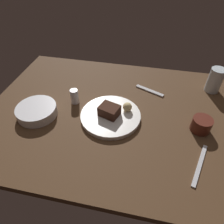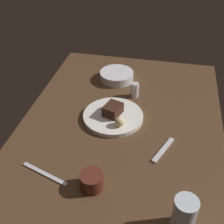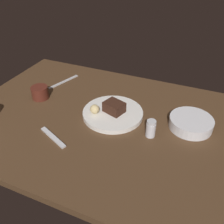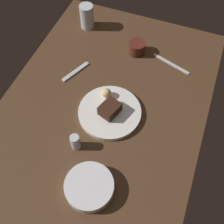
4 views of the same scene
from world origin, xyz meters
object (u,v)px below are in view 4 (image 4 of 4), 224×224
dessert_spoon (76,72)px  butter_knife (171,64)px  coffee_cup (137,48)px  side_bowl (89,187)px  water_glass (87,16)px  chocolate_cake_slice (110,109)px  bread_roll (106,93)px  dessert_plate (110,112)px  salt_shaker (75,142)px

dessert_spoon → butter_knife: (20.11, -39.42, -0.10)cm
butter_knife → coffee_cup: bearing=12.8°
side_bowl → butter_knife: side_bowl is taller
water_glass → butter_knife: (-10.26, -46.63, -5.83)cm
chocolate_cake_slice → bread_roll: size_ratio=2.03×
water_glass → side_bowl: water_glass is taller
dessert_plate → water_glass: bearing=33.1°
butter_knife → salt_shaker: bearing=84.7°
water_glass → dessert_spoon: bearing=-166.6°
salt_shaker → water_glass: size_ratio=0.59×
chocolate_cake_slice → bread_roll: (7.09, 4.51, -0.26)cm
chocolate_cake_slice → salt_shaker: salt_shaker is taller
chocolate_cake_slice → salt_shaker: (-17.94, 6.88, -0.67)cm
water_glass → butter_knife: bearing=-102.4°
chocolate_cake_slice → coffee_cup: size_ratio=1.02×
water_glass → coffee_cup: size_ratio=1.55×
salt_shaker → bread_roll: bearing=-5.4°
coffee_cup → dessert_spoon: bearing=134.8°
salt_shaker → dessert_spoon: bearing=25.2°
side_bowl → coffee_cup: bearing=4.4°
water_glass → side_bowl: size_ratio=0.71×
salt_shaker → dessert_spoon: 37.42cm
bread_roll → butter_knife: size_ratio=0.21×
water_glass → chocolate_cake_slice: bearing=-147.0°
chocolate_cake_slice → dessert_plate: bearing=24.9°
dessert_spoon → butter_knife: dessert_spoon is taller
bread_roll → side_bowl: size_ratio=0.23×
chocolate_cake_slice → coffee_cup: (37.56, 0.82, -1.25)cm
chocolate_cake_slice → side_bowl: size_ratio=0.47×
water_glass → coffee_cup: water_glass is taller
bread_roll → butter_knife: bearing=-36.3°
side_bowl → dessert_spoon: size_ratio=1.15×
salt_shaker → water_glass: bearing=19.8°
water_glass → dessert_spoon: size_ratio=0.81×
water_glass → dessert_spoon: water_glass is taller
dessert_plate → bread_roll: bread_roll is taller
salt_shaker → coffee_cup: bearing=-6.2°
dessert_plate → side_bowl: size_ratio=1.50×
dessert_plate → salt_shaker: bearing=160.2°
water_glass → coffee_cup: bearing=-106.4°
salt_shaker → butter_knife: size_ratio=0.37×
bread_roll → dessert_spoon: 20.54cm
chocolate_cake_slice → bread_roll: bearing=32.5°
dessert_spoon → butter_knife: bearing=140.9°
bread_roll → side_bowl: 39.53cm
dessert_spoon → butter_knife: size_ratio=0.79×
salt_shaker → coffee_cup: (55.50, -6.06, -0.59)cm
chocolate_cake_slice → bread_roll: 8.40cm
side_bowl → coffee_cup: size_ratio=2.20×
butter_knife → bread_roll: bearing=72.0°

